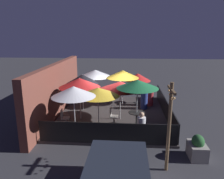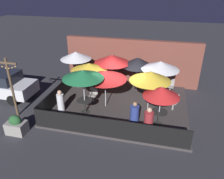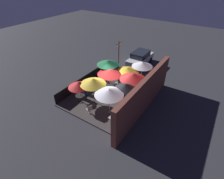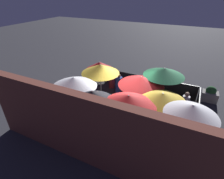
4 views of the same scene
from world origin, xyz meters
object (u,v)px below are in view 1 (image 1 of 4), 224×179
(dining_table_1, at_px, (137,115))
(patio_chair_1, at_px, (114,93))
(patio_chair_0, at_px, (87,93))
(patio_umbrella_8, at_px, (98,92))
(patio_umbrella_4, at_px, (82,79))
(patio_umbrella_7, at_px, (123,74))
(patio_umbrella_2, at_px, (95,73))
(patio_umbrella_5, at_px, (73,92))
(patron_2, at_px, (150,96))
(dining_table_0, at_px, (137,95))
(patron_1, at_px, (141,127))
(patio_umbrella_1, at_px, (137,84))
(patio_umbrella_6, at_px, (120,86))
(light_post, at_px, (169,122))
(patio_umbrella_0, at_px, (138,77))
(planter_box, at_px, (197,148))
(patio_umbrella_3, at_px, (80,83))
(patron_0, at_px, (144,100))
(patio_chair_2, at_px, (113,116))
(patio_chair_3, at_px, (64,117))

(dining_table_1, relative_size, patio_chair_1, 0.90)
(patio_chair_0, bearing_deg, patio_umbrella_8, -63.69)
(patio_umbrella_4, height_order, patio_umbrella_7, patio_umbrella_7)
(patio_umbrella_8, bearing_deg, patio_umbrella_2, 10.34)
(patio_umbrella_5, bearing_deg, patio_umbrella_2, -1.89)
(patio_umbrella_5, bearing_deg, dining_table_1, -61.62)
(patio_umbrella_2, xyz_separation_m, patron_2, (-0.24, -3.63, -1.44))
(patio_umbrella_7, xyz_separation_m, dining_table_0, (0.61, -0.99, -1.53))
(patio_chair_1, bearing_deg, patio_umbrella_2, -117.36)
(patio_umbrella_2, xyz_separation_m, dining_table_0, (0.19, -2.80, -1.48))
(patron_1, bearing_deg, patio_umbrella_5, 17.09)
(dining_table_0, bearing_deg, patio_umbrella_1, 177.41)
(patio_umbrella_6, relative_size, light_post, 0.72)
(patio_umbrella_0, distance_m, patio_umbrella_5, 6.14)
(planter_box, bearing_deg, patio_umbrella_3, 57.97)
(patio_umbrella_5, distance_m, patio_umbrella_8, 1.50)
(patio_umbrella_5, height_order, patio_umbrella_7, patio_umbrella_5)
(patron_0, bearing_deg, patron_1, -141.70)
(patio_umbrella_6, distance_m, patio_umbrella_7, 2.35)
(patio_umbrella_6, height_order, dining_table_0, patio_umbrella_6)
(patio_umbrella_2, relative_size, patio_umbrella_7, 0.97)
(patio_umbrella_5, relative_size, light_post, 0.75)
(patio_chair_1, relative_size, patron_1, 0.74)
(patio_umbrella_7, relative_size, dining_table_0, 2.94)
(patio_chair_1, bearing_deg, dining_table_0, -0.00)
(patio_umbrella_0, distance_m, patio_chair_2, 4.20)
(patio_umbrella_3, relative_size, planter_box, 2.42)
(patio_umbrella_1, bearing_deg, patron_1, -172.63)
(patio_umbrella_2, bearing_deg, patio_umbrella_3, 171.94)
(dining_table_0, xyz_separation_m, light_post, (-7.32, -0.78, 1.13))
(patio_umbrella_8, distance_m, patio_chair_3, 2.22)
(patio_umbrella_4, xyz_separation_m, patio_umbrella_5, (-3.80, -0.41, 0.24))
(patio_umbrella_1, relative_size, light_post, 0.76)
(dining_table_0, xyz_separation_m, patron_2, (-0.43, -0.83, 0.04))
(dining_table_1, bearing_deg, patio_umbrella_3, 76.16)
(patio_umbrella_0, distance_m, dining_table_0, 1.23)
(patio_umbrella_3, height_order, patio_umbrella_4, patio_umbrella_3)
(light_post, bearing_deg, patio_umbrella_8, 42.37)
(patio_umbrella_1, distance_m, patron_0, 3.21)
(patio_chair_3, bearing_deg, patron_0, 30.53)
(dining_table_1, xyz_separation_m, light_post, (-3.47, -0.95, 1.11))
(patio_umbrella_7, distance_m, patron_0, 2.12)
(patio_umbrella_4, height_order, patio_chair_0, patio_umbrella_4)
(patio_umbrella_2, xyz_separation_m, patio_umbrella_6, (-2.76, -1.75, -0.15))
(dining_table_0, xyz_separation_m, patio_chair_1, (0.74, 1.60, -0.07))
(patio_umbrella_4, bearing_deg, patio_umbrella_3, -173.63)
(patio_chair_2, relative_size, patron_0, 0.70)
(dining_table_0, xyz_separation_m, planter_box, (-6.42, -2.10, -0.27))
(patio_chair_3, relative_size, light_post, 0.29)
(patio_umbrella_1, relative_size, dining_table_1, 2.94)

